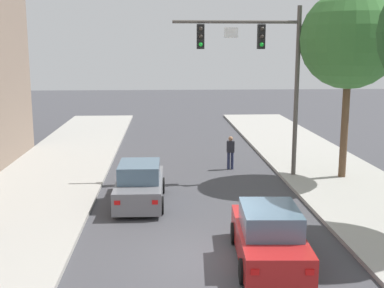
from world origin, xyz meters
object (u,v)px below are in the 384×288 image
object	(u,v)px
car_lead_grey	(140,185)
traffic_signal_mast	(263,61)
street_tree_second	(350,40)
car_following_red	(269,237)
pedestrian_crossing_road	(230,151)

from	to	relation	value
car_lead_grey	traffic_signal_mast	bearing A→B (deg)	33.07
traffic_signal_mast	street_tree_second	distance (m)	3.77
car_following_red	pedestrian_crossing_road	size ratio (longest dim) A/B	2.64
traffic_signal_mast	pedestrian_crossing_road	bearing A→B (deg)	122.93
car_lead_grey	pedestrian_crossing_road	world-z (taller)	pedestrian_crossing_road
traffic_signal_mast	car_following_red	xyz separation A→B (m)	(-1.55, -8.99, -4.57)
traffic_signal_mast	car_following_red	bearing A→B (deg)	-99.79
traffic_signal_mast	car_lead_grey	world-z (taller)	traffic_signal_mast
car_following_red	street_tree_second	xyz separation A→B (m)	(5.17, 8.48, 5.47)
pedestrian_crossing_road	street_tree_second	world-z (taller)	street_tree_second
car_lead_grey	street_tree_second	distance (m)	10.88
car_following_red	pedestrian_crossing_road	distance (m)	10.76
car_following_red	street_tree_second	distance (m)	11.34
car_lead_grey	pedestrian_crossing_road	bearing A→B (deg)	51.28
traffic_signal_mast	car_following_red	distance (m)	10.21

